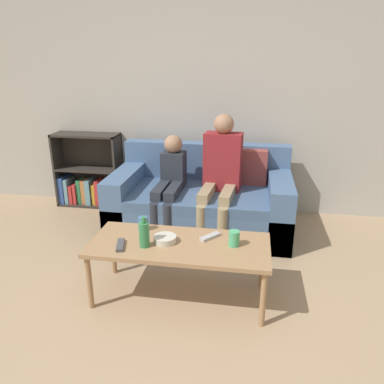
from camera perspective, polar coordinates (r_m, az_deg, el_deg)
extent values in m
plane|color=tan|center=(2.43, -6.58, -23.82)|extent=(22.00, 22.00, 0.00)
cube|color=#B7B2A8|center=(4.17, 2.00, 14.75)|extent=(12.00, 0.06, 2.60)
cube|color=#4C6B93|center=(3.83, 1.34, -3.29)|extent=(1.76, 0.97, 0.33)
cube|color=#466288|center=(3.67, 1.17, -0.75)|extent=(1.32, 0.79, 0.10)
cube|color=#4C6B93|center=(4.05, 2.17, 4.84)|extent=(1.76, 0.18, 0.38)
cube|color=#4C6B93|center=(3.95, -9.79, -0.80)|extent=(0.22, 0.97, 0.59)
cube|color=#4C6B93|center=(3.76, 13.08, -2.14)|extent=(0.22, 0.97, 0.59)
cube|color=#93423D|center=(3.88, 8.68, 3.77)|extent=(0.36, 0.12, 0.36)
cube|color=#332D28|center=(4.70, -19.54, 3.37)|extent=(0.02, 0.28, 0.86)
cube|color=#332D28|center=(4.40, -11.12, 3.08)|extent=(0.02, 0.28, 0.86)
cube|color=#332D28|center=(4.65, -14.83, 3.69)|extent=(0.76, 0.02, 0.86)
cube|color=#332D28|center=(4.67, -15.01, -1.65)|extent=(0.76, 0.28, 0.02)
cube|color=#332D28|center=(4.53, -15.49, 3.44)|extent=(0.71, 0.28, 0.02)
cube|color=#332D28|center=(4.44, -15.96, 8.38)|extent=(0.76, 0.28, 0.02)
cube|color=#33519E|center=(4.75, -18.80, 0.50)|extent=(0.06, 0.23, 0.32)
cube|color=#6699A8|center=(4.72, -18.12, 0.33)|extent=(0.04, 0.22, 0.30)
cube|color=red|center=(4.71, -17.50, -0.11)|extent=(0.04, 0.23, 0.23)
cube|color=red|center=(4.68, -17.01, -0.06)|extent=(0.04, 0.21, 0.24)
cube|color=#2D7A4C|center=(4.65, -16.53, 0.18)|extent=(0.05, 0.16, 0.29)
cube|color=#B77542|center=(4.62, -15.91, 0.12)|extent=(0.06, 0.15, 0.29)
cube|color=#6699A8|center=(4.61, -15.15, 0.17)|extent=(0.06, 0.22, 0.30)
cube|color=gold|center=(4.58, -14.47, -0.20)|extent=(0.04, 0.17, 0.25)
cube|color=red|center=(4.56, -13.91, 0.06)|extent=(0.05, 0.19, 0.30)
cube|color=gold|center=(4.54, -13.31, -0.26)|extent=(0.04, 0.17, 0.25)
cube|color=red|center=(4.53, -12.71, -0.06)|extent=(0.04, 0.24, 0.28)
cylinder|color=#A87F56|center=(2.76, -15.38, -13.13)|extent=(0.04, 0.04, 0.41)
cylinder|color=#A87F56|center=(2.55, 10.78, -15.75)|extent=(0.04, 0.04, 0.41)
cylinder|color=#A87F56|center=(3.12, -11.92, -8.67)|extent=(0.04, 0.04, 0.41)
cylinder|color=#A87F56|center=(2.94, 10.65, -10.51)|extent=(0.04, 0.04, 0.41)
cube|color=#A87F56|center=(2.67, -1.94, -8.08)|extent=(1.27, 0.54, 0.03)
cylinder|color=#9E8966|center=(3.39, 1.33, -5.59)|extent=(0.10, 0.10, 0.43)
cylinder|color=#9E8966|center=(3.36, 4.61, -5.94)|extent=(0.10, 0.10, 0.43)
cube|color=#9E8966|center=(3.52, 2.30, -0.04)|extent=(0.14, 0.44, 0.09)
cube|color=#9E8966|center=(3.48, 5.46, -0.32)|extent=(0.14, 0.44, 0.09)
cube|color=maroon|center=(3.67, 4.72, 4.62)|extent=(0.37, 0.23, 0.56)
sphere|color=#A87A5B|center=(3.59, 4.89, 10.29)|extent=(0.19, 0.19, 0.19)
cylinder|color=#282D38|center=(3.47, -5.68, -5.07)|extent=(0.09, 0.09, 0.43)
cylinder|color=#282D38|center=(3.44, -3.68, -5.25)|extent=(0.09, 0.09, 0.43)
cube|color=#282D38|center=(3.59, -4.70, 0.36)|extent=(0.11, 0.44, 0.09)
cube|color=#282D38|center=(3.56, -2.77, 0.23)|extent=(0.11, 0.44, 0.09)
cube|color=#282D38|center=(3.77, -2.81, 3.47)|extent=(0.23, 0.21, 0.35)
sphere|color=#A87A5B|center=(3.71, -2.87, 7.30)|extent=(0.18, 0.18, 0.18)
cylinder|color=#3D70B2|center=(2.85, -7.48, -4.79)|extent=(0.07, 0.07, 0.10)
cylinder|color=#4CB77A|center=(2.62, 6.43, -7.03)|extent=(0.08, 0.08, 0.11)
cube|color=#B7B7BC|center=(2.73, 2.80, -6.80)|extent=(0.15, 0.16, 0.02)
cube|color=#47474C|center=(2.66, -10.86, -7.94)|extent=(0.09, 0.18, 0.02)
cylinder|color=beige|center=(2.67, -4.15, -7.16)|extent=(0.16, 0.16, 0.05)
cylinder|color=#33844C|center=(2.60, -7.28, -6.48)|extent=(0.07, 0.07, 0.18)
cylinder|color=#33844C|center=(2.55, -7.39, -4.26)|extent=(0.03, 0.03, 0.04)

